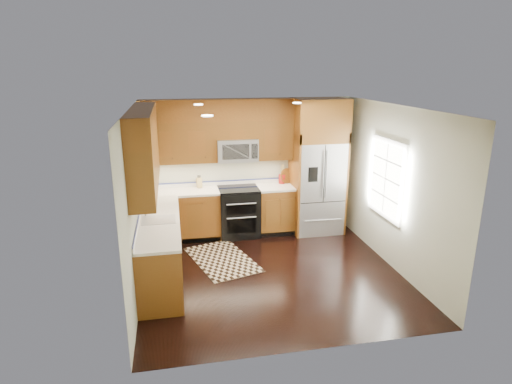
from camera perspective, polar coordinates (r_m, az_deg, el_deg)
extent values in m
plane|color=black|center=(6.96, 1.98, -10.63)|extent=(4.00, 4.00, 0.00)
cube|color=beige|center=(8.37, -1.04, 3.54)|extent=(4.00, 0.02, 2.60)
cube|color=beige|center=(6.34, -15.80, -1.33)|extent=(0.02, 4.00, 2.60)
cube|color=beige|center=(7.19, 17.81, 0.57)|extent=(0.02, 4.00, 2.60)
cube|color=white|center=(7.32, 17.00, 1.74)|extent=(0.04, 1.10, 1.30)
cube|color=white|center=(7.32, 16.93, 1.74)|extent=(0.02, 0.95, 1.15)
cube|color=brown|center=(8.20, -9.73, -3.17)|extent=(1.37, 0.60, 0.90)
cube|color=brown|center=(8.42, 2.64, -2.41)|extent=(0.72, 0.60, 0.90)
cube|color=brown|center=(6.80, -12.59, -7.52)|extent=(0.60, 2.40, 0.90)
cube|color=white|center=(8.10, -4.66, 0.27)|extent=(2.85, 0.62, 0.04)
cube|color=white|center=(6.63, -12.84, -3.80)|extent=(0.62, 2.40, 0.04)
cube|color=brown|center=(8.03, -4.92, 6.75)|extent=(2.85, 0.33, 0.75)
cube|color=brown|center=(6.39, -14.56, 3.78)|extent=(0.33, 2.40, 0.75)
cube|color=brown|center=(7.95, -5.02, 10.83)|extent=(2.85, 0.33, 0.40)
cube|color=brown|center=(6.29, -14.94, 8.89)|extent=(0.33, 2.40, 0.40)
cube|color=black|center=(8.25, -2.32, -2.74)|extent=(0.76, 0.64, 0.92)
cube|color=black|center=(8.11, -2.35, 0.44)|extent=(0.76, 0.60, 0.02)
cube|color=black|center=(7.90, -1.97, -2.38)|extent=(0.55, 0.01, 0.18)
cube|color=black|center=(8.01, -1.95, -4.54)|extent=(0.55, 0.01, 0.28)
cylinder|color=#B2B2B7|center=(7.84, -1.95, -1.61)|extent=(0.55, 0.02, 0.02)
cylinder|color=#B2B2B7|center=(7.93, -1.93, -3.46)|extent=(0.55, 0.02, 0.02)
cube|color=#B2B2B7|center=(8.06, -2.56, 5.64)|extent=(0.76, 0.40, 0.42)
cube|color=black|center=(7.87, -2.70, 5.37)|extent=(0.50, 0.01, 0.28)
cube|color=#B2B2B7|center=(8.45, 8.14, 0.69)|extent=(0.90, 0.74, 1.80)
cube|color=black|center=(8.02, 9.11, 2.39)|extent=(0.01, 0.01, 1.08)
cube|color=black|center=(7.94, 7.62, 2.32)|extent=(0.18, 0.01, 0.28)
cube|color=brown|center=(8.28, 5.09, 1.19)|extent=(0.04, 0.74, 2.00)
cube|color=brown|center=(8.58, 11.13, 1.49)|extent=(0.04, 0.74, 2.00)
cube|color=brown|center=(8.19, 8.50, 9.48)|extent=(0.98, 0.74, 0.80)
cube|color=#B2B2B7|center=(6.62, -12.86, -3.56)|extent=(0.50, 0.42, 0.02)
cylinder|color=#B2B2B7|center=(6.80, -14.57, -1.99)|extent=(0.02, 0.02, 0.28)
torus|color=#B2B2B7|center=(6.68, -14.69, -1.07)|extent=(0.18, 0.02, 0.18)
cube|color=black|center=(7.39, -4.55, -8.93)|extent=(1.26, 1.66, 0.01)
cube|color=tan|center=(8.21, -7.58, 1.24)|extent=(0.10, 0.13, 0.19)
cylinder|color=#A01613|center=(8.46, 3.49, 1.76)|extent=(0.14, 0.14, 0.18)
cylinder|color=brown|center=(8.50, 4.11, 1.26)|extent=(0.40, 0.40, 0.02)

